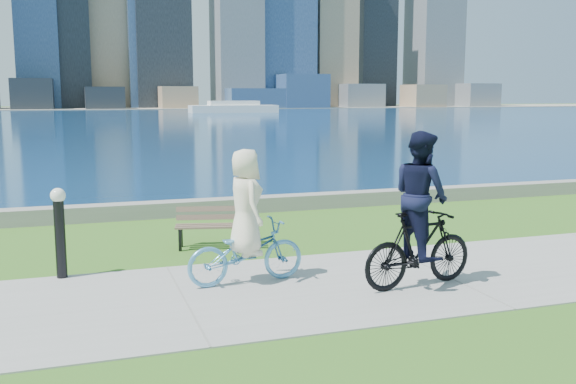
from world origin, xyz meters
name	(u,v)px	position (x,y,z in m)	size (l,w,h in m)	color
ground	(442,275)	(0.00, 0.00, 0.00)	(320.00, 320.00, 0.00)	#2E5D18
concrete_path	(442,274)	(0.00, 0.00, 0.01)	(80.00, 3.50, 0.02)	gray
seawall	(306,201)	(0.00, 6.20, 0.17)	(90.00, 0.50, 0.35)	gray
bay_water	(120,118)	(0.00, 72.00, 0.00)	(320.00, 131.00, 0.01)	navy
far_shore	(100,108)	(0.00, 130.00, 0.06)	(320.00, 30.00, 0.12)	gray
ferry_far	(234,108)	(18.34, 89.44, 0.76)	(13.53, 3.87, 1.84)	white
park_bench	(215,223)	(-2.95, 2.92, 0.45)	(1.49, 0.79, 0.74)	black
bollard_lamp	(60,227)	(-5.59, 1.65, 0.80)	(0.22, 0.22, 1.39)	black
cyclist_woman	(246,234)	(-3.00, 0.50, 0.75)	(0.78, 1.83, 1.98)	#549CCD
cyclist_man	(420,222)	(-0.69, -0.46, 0.97)	(0.80, 1.90, 2.25)	black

